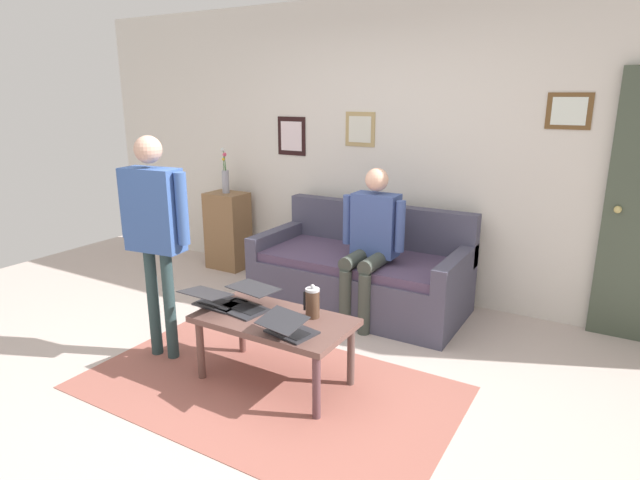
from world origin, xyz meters
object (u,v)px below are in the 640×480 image
(french_press, at_px, (312,303))
(person_standing, at_px, (154,220))
(person_seated, at_px, (371,236))
(side_shelf, at_px, (228,231))
(coffee_table, at_px, (274,326))
(laptop_left, at_px, (246,301))
(flower_vase, at_px, (225,178))
(laptop_center, at_px, (288,328))
(couch, at_px, (361,274))
(laptop_right, at_px, (215,300))

(french_press, bearing_deg, person_standing, 12.58)
(french_press, height_order, person_seated, person_seated)
(side_shelf, bearing_deg, coffee_table, 136.86)
(laptop_left, xyz_separation_m, side_shelf, (1.58, -1.68, -0.09))
(flower_vase, xyz_separation_m, person_standing, (-0.93, 1.83, 0.03))
(coffee_table, bearing_deg, laptop_center, 144.24)
(person_standing, distance_m, person_seated, 1.71)
(side_shelf, bearing_deg, person_seated, 166.02)
(laptop_left, bearing_deg, coffee_table, 172.27)
(coffee_table, relative_size, french_press, 4.51)
(coffee_table, height_order, side_shelf, side_shelf)
(coffee_table, height_order, french_press, french_press)
(coffee_table, bearing_deg, couch, -86.54)
(couch, bearing_deg, french_press, 102.64)
(coffee_table, xyz_separation_m, side_shelf, (1.83, -1.72, 0.01))
(laptop_right, xyz_separation_m, flower_vase, (1.38, -1.77, 0.49))
(laptop_left, relative_size, laptop_right, 1.03)
(flower_vase, bearing_deg, side_shelf, -86.59)
(french_press, bearing_deg, laptop_center, 91.53)
(person_seated, bearing_deg, coffee_table, 85.35)
(side_shelf, bearing_deg, couch, 171.69)
(coffee_table, relative_size, side_shelf, 1.22)
(side_shelf, bearing_deg, french_press, 142.22)
(laptop_left, xyz_separation_m, laptop_center, (-0.47, 0.19, -0.00))
(laptop_left, distance_m, person_standing, 0.84)
(laptop_right, bearing_deg, laptop_left, -157.09)
(laptop_center, bearing_deg, laptop_right, -9.16)
(person_standing, bearing_deg, french_press, -167.42)
(coffee_table, distance_m, flower_vase, 2.58)
(coffee_table, bearing_deg, french_press, -147.27)
(laptop_left, relative_size, french_press, 1.71)
(side_shelf, bearing_deg, laptop_left, 133.15)
(coffee_table, bearing_deg, person_standing, 7.19)
(laptop_right, height_order, side_shelf, side_shelf)
(couch, xyz_separation_m, flower_vase, (1.75, -0.25, 0.69))
(french_press, xyz_separation_m, person_seated, (0.11, -1.10, 0.17))
(couch, bearing_deg, person_standing, 62.62)
(side_shelf, xyz_separation_m, flower_vase, (-0.00, 0.00, 0.58))
(flower_vase, xyz_separation_m, person_seated, (-1.94, 0.48, -0.26))
(person_standing, bearing_deg, side_shelf, -63.13)
(laptop_center, bearing_deg, french_press, -88.47)
(laptop_center, height_order, french_press, french_press)
(flower_vase, bearing_deg, french_press, 142.24)
(person_seated, bearing_deg, person_standing, 53.33)
(couch, distance_m, laptop_right, 1.57)
(laptop_right, distance_m, side_shelf, 2.25)
(coffee_table, xyz_separation_m, laptop_left, (0.26, -0.03, 0.10))
(laptop_left, height_order, side_shelf, side_shelf)
(laptop_left, relative_size, person_seated, 0.30)
(couch, bearing_deg, coffee_table, 93.46)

